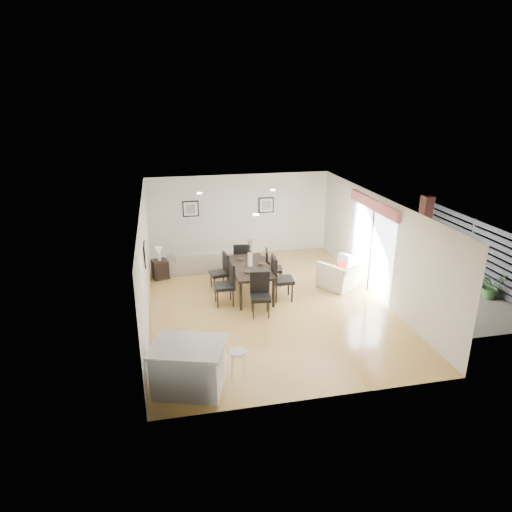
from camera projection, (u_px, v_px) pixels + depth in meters
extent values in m
plane|color=tan|center=(267.00, 303.00, 11.90)|extent=(8.00, 8.00, 0.00)
cube|color=silver|center=(240.00, 215.00, 15.12)|extent=(6.00, 0.04, 2.70)
cube|color=silver|center=(321.00, 332.00, 7.76)|extent=(6.00, 0.04, 2.70)
cube|color=silver|center=(145.00, 264.00, 10.86)|extent=(0.04, 8.00, 2.70)
cube|color=silver|center=(378.00, 247.00, 12.03)|extent=(0.04, 8.00, 2.70)
cube|color=white|center=(268.00, 202.00, 10.98)|extent=(6.00, 8.00, 0.02)
imported|color=gray|center=(204.00, 259.00, 14.07)|extent=(2.28, 0.91, 0.66)
imported|color=white|center=(343.00, 274.00, 12.81)|extent=(1.55, 1.50, 0.77)
imported|color=#376129|center=(491.00, 286.00, 12.10)|extent=(0.68, 0.61, 0.70)
imported|color=#376129|center=(429.00, 254.00, 14.54)|extent=(0.37, 0.37, 0.65)
cube|color=black|center=(250.00, 267.00, 12.20)|extent=(0.99, 1.96, 0.06)
cylinder|color=black|center=(241.00, 297.00, 11.42)|extent=(0.08, 0.08, 0.75)
cylinder|color=black|center=(229.00, 270.00, 13.09)|extent=(0.08, 0.08, 0.75)
cylinder|color=black|center=(274.00, 293.00, 11.59)|extent=(0.08, 0.08, 0.75)
cylinder|color=black|center=(258.00, 268.00, 13.26)|extent=(0.08, 0.08, 0.75)
cube|color=black|center=(224.00, 286.00, 11.69)|extent=(0.52, 0.52, 0.09)
cube|color=black|center=(232.00, 274.00, 11.63)|extent=(0.08, 0.51, 0.61)
cylinder|color=black|center=(215.00, 294.00, 11.92)|extent=(0.04, 0.04, 0.46)
cylinder|color=black|center=(230.00, 292.00, 12.01)|extent=(0.04, 0.04, 0.46)
cylinder|color=black|center=(218.00, 300.00, 11.56)|extent=(0.04, 0.04, 0.46)
cylinder|color=black|center=(233.00, 298.00, 11.65)|extent=(0.04, 0.04, 0.46)
cube|color=black|center=(219.00, 274.00, 12.60)|extent=(0.53, 0.53, 0.08)
cube|color=black|center=(226.00, 263.00, 12.57)|extent=(0.13, 0.47, 0.56)
cylinder|color=black|center=(211.00, 281.00, 12.79)|extent=(0.04, 0.04, 0.43)
cylinder|color=black|center=(224.00, 279.00, 12.91)|extent=(0.04, 0.04, 0.43)
cylinder|color=black|center=(215.00, 285.00, 12.47)|extent=(0.04, 0.04, 0.43)
cylinder|color=black|center=(227.00, 284.00, 12.59)|extent=(0.04, 0.04, 0.43)
cube|color=black|center=(283.00, 280.00, 11.98)|extent=(0.57, 0.57, 0.09)
cube|color=black|center=(274.00, 269.00, 11.83)|extent=(0.10, 0.54, 0.65)
cylinder|color=black|center=(292.00, 293.00, 11.92)|extent=(0.04, 0.04, 0.49)
cylinder|color=black|center=(276.00, 294.00, 11.86)|extent=(0.04, 0.04, 0.49)
cylinder|color=black|center=(288.00, 287.00, 12.31)|extent=(0.04, 0.04, 0.49)
cylinder|color=black|center=(273.00, 288.00, 12.25)|extent=(0.04, 0.04, 0.49)
cube|color=black|center=(274.00, 269.00, 12.90)|extent=(0.55, 0.55, 0.08)
cube|color=black|center=(267.00, 260.00, 12.80)|extent=(0.15, 0.47, 0.56)
cylinder|color=black|center=(280.00, 280.00, 12.82)|extent=(0.04, 0.04, 0.43)
cylinder|color=black|center=(267.00, 280.00, 12.82)|extent=(0.04, 0.04, 0.43)
cylinder|color=black|center=(280.00, 275.00, 13.17)|extent=(0.04, 0.04, 0.43)
cylinder|color=black|center=(267.00, 275.00, 13.16)|extent=(0.04, 0.04, 0.43)
cube|color=black|center=(260.00, 297.00, 11.10)|extent=(0.54, 0.54, 0.08)
cube|color=black|center=(260.00, 283.00, 11.20)|extent=(0.49, 0.13, 0.58)
cylinder|color=black|center=(253.00, 311.00, 11.00)|extent=(0.04, 0.04, 0.44)
cylinder|color=black|center=(252.00, 304.00, 11.36)|extent=(0.04, 0.04, 0.44)
cylinder|color=black|center=(269.00, 310.00, 11.03)|extent=(0.04, 0.04, 0.44)
cylinder|color=black|center=(267.00, 304.00, 11.38)|extent=(0.04, 0.04, 0.44)
cube|color=black|center=(242.00, 261.00, 13.50)|extent=(0.54, 0.54, 0.08)
cube|color=black|center=(242.00, 254.00, 13.20)|extent=(0.48, 0.13, 0.57)
cylinder|color=black|center=(248.00, 267.00, 13.77)|extent=(0.04, 0.04, 0.44)
cylinder|color=black|center=(248.00, 272.00, 13.42)|extent=(0.04, 0.04, 0.44)
cylinder|color=black|center=(235.00, 267.00, 13.75)|extent=(0.04, 0.04, 0.44)
cylinder|color=black|center=(235.00, 272.00, 13.40)|extent=(0.04, 0.04, 0.44)
cylinder|color=white|center=(250.00, 260.00, 12.13)|extent=(0.13, 0.13, 0.37)
cylinder|color=#302115|center=(261.00, 265.00, 12.25)|extent=(0.36, 0.36, 0.01)
cylinder|color=black|center=(262.00, 264.00, 12.24)|extent=(0.19, 0.19, 0.05)
cylinder|color=#302115|center=(241.00, 260.00, 12.62)|extent=(0.36, 0.36, 0.01)
cylinder|color=black|center=(241.00, 259.00, 12.61)|extent=(0.19, 0.19, 0.05)
cylinder|color=#302115|center=(248.00, 273.00, 11.69)|extent=(0.36, 0.36, 0.01)
cylinder|color=black|center=(248.00, 272.00, 11.68)|extent=(0.19, 0.19, 0.05)
cube|color=black|center=(257.00, 264.00, 14.11)|extent=(1.03, 0.83, 0.36)
cube|color=black|center=(160.00, 269.00, 13.42)|extent=(0.52, 0.52, 0.57)
cylinder|color=white|center=(159.00, 257.00, 13.29)|extent=(0.10, 0.10, 0.17)
cone|color=silver|center=(159.00, 251.00, 13.22)|extent=(0.21, 0.21, 0.23)
cube|color=#AC1716|center=(341.00, 268.00, 12.61)|extent=(0.33, 0.21, 0.32)
cube|color=silver|center=(189.00, 369.00, 8.35)|extent=(1.43, 1.24, 0.86)
cube|color=#B7B7B9|center=(188.00, 347.00, 8.19)|extent=(1.56, 1.37, 0.06)
cylinder|color=white|center=(238.00, 352.00, 8.45)|extent=(0.32, 0.32, 0.05)
cylinder|color=silver|center=(242.00, 363.00, 8.68)|extent=(0.02, 0.02, 0.67)
cylinder|color=silver|center=(232.00, 365.00, 8.64)|extent=(0.02, 0.02, 0.67)
cylinder|color=silver|center=(233.00, 371.00, 8.44)|extent=(0.02, 0.02, 0.67)
cylinder|color=silver|center=(244.00, 370.00, 8.48)|extent=(0.02, 0.02, 0.67)
cube|color=black|center=(191.00, 209.00, 14.68)|extent=(0.52, 0.03, 0.52)
cube|color=white|center=(191.00, 209.00, 14.68)|extent=(0.44, 0.04, 0.44)
cube|color=#5A5955|center=(191.00, 209.00, 14.68)|extent=(0.30, 0.04, 0.30)
cube|color=black|center=(266.00, 205.00, 15.17)|extent=(0.52, 0.03, 0.52)
cube|color=white|center=(266.00, 205.00, 15.17)|extent=(0.44, 0.04, 0.44)
cube|color=#5A5955|center=(266.00, 205.00, 15.17)|extent=(0.30, 0.04, 0.30)
cube|color=black|center=(145.00, 254.00, 10.58)|extent=(0.03, 0.52, 0.52)
cube|color=white|center=(145.00, 254.00, 10.58)|extent=(0.04, 0.44, 0.44)
cube|color=#5A5955|center=(145.00, 254.00, 10.58)|extent=(0.04, 0.30, 0.30)
cube|color=white|center=(371.00, 251.00, 12.38)|extent=(0.02, 2.40, 2.25)
cube|color=black|center=(371.00, 251.00, 12.37)|extent=(0.03, 0.05, 2.25)
cube|color=black|center=(374.00, 210.00, 11.98)|extent=(0.03, 2.50, 0.05)
cube|color=maroon|center=(373.00, 204.00, 11.92)|extent=(0.10, 2.70, 0.28)
plane|color=gray|center=(433.00, 283.00, 13.15)|extent=(6.00, 6.00, 0.00)
cube|color=#2B2B2E|center=(475.00, 251.00, 13.08)|extent=(0.08, 5.50, 1.80)
cube|color=brown|center=(425.00, 225.00, 15.22)|extent=(0.35, 0.35, 2.00)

